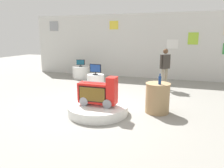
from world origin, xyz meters
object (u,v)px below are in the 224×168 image
object	(u,v)px
main_display_pedestal	(98,109)
side_table_round	(157,98)
display_pedestal_left_rear	(81,72)
bottle_on_side_table	(160,80)
novelty_firetruck_tv	(98,94)
display_pedestal_center_rear	(96,82)
tv_on_left_rear	(81,63)
shopper_browsing_near_truck	(165,66)
tv_on_center_rear	(95,69)

from	to	relation	value
main_display_pedestal	side_table_round	size ratio (longest dim) A/B	1.97
display_pedestal_left_rear	bottle_on_side_table	bearing A→B (deg)	-42.55
novelty_firetruck_tv	display_pedestal_left_rear	bearing A→B (deg)	121.70
display_pedestal_left_rear	display_pedestal_center_rear	bearing A→B (deg)	-50.10
display_pedestal_left_rear	tv_on_left_rear	distance (m)	0.49
main_display_pedestal	display_pedestal_center_rear	size ratio (longest dim) A/B	2.41
tv_on_left_rear	side_table_round	distance (m)	5.73
novelty_firetruck_tv	shopper_browsing_near_truck	xyz separation A→B (m)	(1.43, 3.47, 0.37)
display_pedestal_left_rear	tv_on_center_rear	size ratio (longest dim) A/B	1.69
display_pedestal_left_rear	tv_on_center_rear	distance (m)	2.56
novelty_firetruck_tv	bottle_on_side_table	world-z (taller)	bottle_on_side_table
side_table_round	shopper_browsing_near_truck	distance (m)	2.89
tv_on_left_rear	shopper_browsing_near_truck	distance (m)	4.30
bottle_on_side_table	main_display_pedestal	bearing A→B (deg)	-162.54
novelty_firetruck_tv	tv_on_center_rear	size ratio (longest dim) A/B	2.13
bottle_on_side_table	display_pedestal_center_rear	bearing A→B (deg)	143.04
tv_on_left_rear	bottle_on_side_table	bearing A→B (deg)	-42.51
novelty_firetruck_tv	bottle_on_side_table	bearing A→B (deg)	17.90
side_table_round	display_pedestal_center_rear	bearing A→B (deg)	144.23
tv_on_left_rear	tv_on_center_rear	size ratio (longest dim) A/B	0.82
display_pedestal_center_rear	shopper_browsing_near_truck	size ratio (longest dim) A/B	0.42
main_display_pedestal	display_pedestal_center_rear	xyz separation A→B (m)	(-1.12, 2.53, 0.18)
display_pedestal_center_rear	shopper_browsing_near_truck	xyz separation A→B (m)	(2.57, 0.94, 0.64)
main_display_pedestal	tv_on_center_rear	distance (m)	2.85
main_display_pedestal	novelty_firetruck_tv	distance (m)	0.45
tv_on_center_rear	tv_on_left_rear	bearing A→B (deg)	129.93
novelty_firetruck_tv	shopper_browsing_near_truck	distance (m)	3.77
novelty_firetruck_tv	display_pedestal_left_rear	size ratio (longest dim) A/B	1.26
novelty_firetruck_tv	tv_on_left_rear	xyz separation A→B (m)	(-2.75, 4.45, 0.22)
main_display_pedestal	display_pedestal_left_rear	world-z (taller)	display_pedestal_left_rear
novelty_firetruck_tv	side_table_round	size ratio (longest dim) A/B	1.26
display_pedestal_center_rear	main_display_pedestal	bearing A→B (deg)	-66.01
tv_on_center_rear	display_pedestal_center_rear	bearing A→B (deg)	97.48
display_pedestal_left_rear	shopper_browsing_near_truck	distance (m)	4.34
tv_on_center_rear	side_table_round	xyz separation A→B (m)	(2.65, -1.90, -0.41)
display_pedestal_left_rear	bottle_on_side_table	size ratio (longest dim) A/B	2.88
novelty_firetruck_tv	tv_on_left_rear	size ratio (longest dim) A/B	2.60
shopper_browsing_near_truck	tv_on_left_rear	bearing A→B (deg)	166.78
main_display_pedestal	display_pedestal_center_rear	bearing A→B (deg)	113.99
novelty_firetruck_tv	main_display_pedestal	bearing A→B (deg)	161.66
novelty_firetruck_tv	display_pedestal_left_rear	world-z (taller)	novelty_firetruck_tv
main_display_pedestal	tv_on_left_rear	bearing A→B (deg)	121.58
display_pedestal_center_rear	tv_on_center_rear	size ratio (longest dim) A/B	1.38
display_pedestal_left_rear	shopper_browsing_near_truck	world-z (taller)	shopper_browsing_near_truck
tv_on_center_rear	display_pedestal_left_rear	bearing A→B (deg)	129.85
display_pedestal_center_rear	tv_on_center_rear	world-z (taller)	tv_on_center_rear
display_pedestal_left_rear	display_pedestal_center_rear	world-z (taller)	same
tv_on_center_rear	bottle_on_side_table	distance (m)	3.38
novelty_firetruck_tv	display_pedestal_center_rear	bearing A→B (deg)	114.31
side_table_round	shopper_browsing_near_truck	size ratio (longest dim) A/B	0.52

